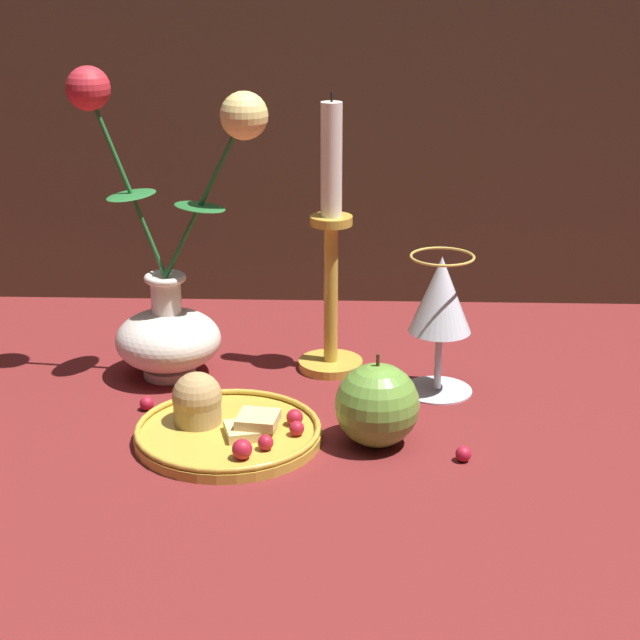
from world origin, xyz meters
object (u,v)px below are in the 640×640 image
object	(u,v)px
wine_glass	(441,301)
apple_beside_vase	(377,405)
plate_with_pastries	(222,425)
vase	(169,295)
candlestick	(331,259)

from	to	relation	value
wine_glass	apple_beside_vase	xyz separation A→B (m)	(-0.07, -0.13, -0.06)
plate_with_pastries	wine_glass	size ratio (longest dim) A/B	1.20
vase	candlestick	distance (m)	0.18
vase	apple_beside_vase	xyz separation A→B (m)	(0.23, -0.17, -0.05)
plate_with_pastries	apple_beside_vase	xyz separation A→B (m)	(0.15, -0.01, 0.03)
vase	plate_with_pastries	xyz separation A→B (m)	(0.08, -0.16, -0.08)
wine_glass	candlestick	distance (m)	0.14
vase	plate_with_pastries	world-z (taller)	vase
plate_with_pastries	wine_glass	xyz separation A→B (m)	(0.22, 0.12, 0.09)
candlestick	apple_beside_vase	world-z (taller)	candlestick
plate_with_pastries	apple_beside_vase	size ratio (longest dim) A/B	1.96
vase	wine_glass	world-z (taller)	vase
vase	plate_with_pastries	bearing A→B (deg)	-64.44
candlestick	apple_beside_vase	distance (m)	0.22
vase	apple_beside_vase	distance (m)	0.29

